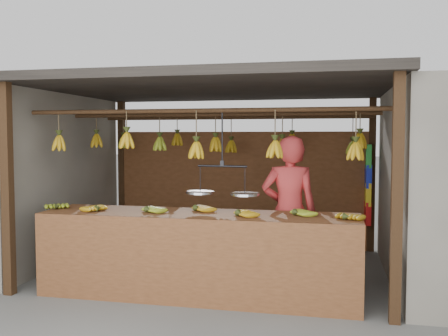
# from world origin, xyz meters

# --- Properties ---
(ground) EXTENTS (80.00, 80.00, 0.00)m
(ground) POSITION_xyz_m (0.00, 0.00, 0.00)
(ground) COLOR #5B5B57
(stall) EXTENTS (4.30, 3.30, 2.40)m
(stall) POSITION_xyz_m (0.00, 0.33, 1.97)
(stall) COLOR black
(stall) RESTS_ON ground
(counter) EXTENTS (3.47, 0.78, 0.96)m
(counter) POSITION_xyz_m (0.02, -1.23, 0.71)
(counter) COLOR brown
(counter) RESTS_ON ground
(hanging_bananas) EXTENTS (3.65, 2.22, 0.39)m
(hanging_bananas) POSITION_xyz_m (-0.01, 0.00, 1.62)
(hanging_bananas) COLOR #AE8112
(hanging_bananas) RESTS_ON ground
(balance_scale) EXTENTS (0.81, 0.36, 0.91)m
(balance_scale) POSITION_xyz_m (0.26, -1.00, 1.15)
(balance_scale) COLOR black
(balance_scale) RESTS_ON ground
(vendor) EXTENTS (0.68, 0.50, 1.73)m
(vendor) POSITION_xyz_m (0.95, -0.56, 0.87)
(vendor) COLOR #BF3333
(vendor) RESTS_ON ground
(bag_bundles) EXTENTS (0.08, 0.26, 1.18)m
(bag_bundles) POSITION_xyz_m (1.94, 1.35, 1.01)
(bag_bundles) COLOR #199926
(bag_bundles) RESTS_ON ground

